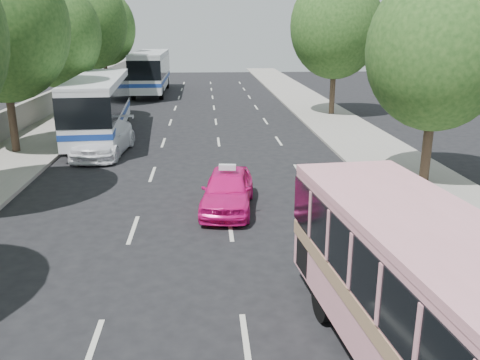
{
  "coord_description": "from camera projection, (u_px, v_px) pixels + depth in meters",
  "views": [
    {
      "loc": [
        0.3,
        -10.26,
        5.77
      ],
      "look_at": [
        1.27,
        3.61,
        1.6
      ],
      "focal_mm": 38.0,
      "sensor_mm": 36.0,
      "label": 1
    }
  ],
  "objects": [
    {
      "name": "ground",
      "position": [
        195.0,
        295.0,
        11.44
      ],
      "size": [
        120.0,
        120.0,
        0.0
      ],
      "primitive_type": "plane",
      "color": "black",
      "rests_on": "ground"
    },
    {
      "name": "sidewalk_left",
      "position": [
        56.0,
        129.0,
        29.96
      ],
      "size": [
        4.0,
        90.0,
        0.15
      ],
      "primitive_type": "cube",
      "color": "#9E998E",
      "rests_on": "ground"
    },
    {
      "name": "sidewalk_right",
      "position": [
        339.0,
        125.0,
        31.1
      ],
      "size": [
        4.0,
        90.0,
        0.12
      ],
      "primitive_type": "cube",
      "color": "#9E998E",
      "rests_on": "ground"
    },
    {
      "name": "low_wall",
      "position": [
        23.0,
        115.0,
        29.6
      ],
      "size": [
        0.3,
        90.0,
        1.5
      ],
      "primitive_type": "cube",
      "color": "#9E998E",
      "rests_on": "sidewalk_left"
    },
    {
      "name": "tree_left_c",
      "position": [
        1.0,
        20.0,
        22.42
      ],
      "size": [
        6.0,
        6.0,
        9.35
      ],
      "color": "#38281E",
      "rests_on": "ground"
    },
    {
      "name": "tree_left_d",
      "position": [
        55.0,
        30.0,
        30.22
      ],
      "size": [
        5.52,
        5.52,
        8.6
      ],
      "color": "#38281E",
      "rests_on": "ground"
    },
    {
      "name": "tree_left_e",
      "position": [
        85.0,
        19.0,
        37.64
      ],
      "size": [
        6.3,
        6.3,
        9.82
      ],
      "color": "#38281E",
      "rests_on": "ground"
    },
    {
      "name": "tree_left_f",
      "position": [
        103.0,
        25.0,
        45.39
      ],
      "size": [
        5.88,
        5.88,
        9.16
      ],
      "color": "#38281E",
      "rests_on": "ground"
    },
    {
      "name": "tree_right_near",
      "position": [
        441.0,
        45.0,
        18.12
      ],
      "size": [
        5.1,
        5.1,
        7.95
      ],
      "color": "#38281E",
      "rests_on": "ground"
    },
    {
      "name": "tree_right_far",
      "position": [
        337.0,
        22.0,
        33.16
      ],
      "size": [
        6.0,
        6.0,
        9.35
      ],
      "color": "#38281E",
      "rests_on": "ground"
    },
    {
      "name": "pink_bus",
      "position": [
        447.0,
        306.0,
        7.61
      ],
      "size": [
        3.14,
        9.11,
        2.85
      ],
      "rotation": [
        0.0,
        0.0,
        0.1
      ],
      "color": "pink",
      "rests_on": "ground"
    },
    {
      "name": "pink_taxi",
      "position": [
        228.0,
        190.0,
        16.67
      ],
      "size": [
        2.1,
        4.15,
        1.35
      ],
      "primitive_type": "imported",
      "rotation": [
        0.0,
        0.0,
        -0.13
      ],
      "color": "#ED1483",
      "rests_on": "ground"
    },
    {
      "name": "white_pickup",
      "position": [
        104.0,
        138.0,
        23.99
      ],
      "size": [
        2.58,
        5.41,
        1.52
      ],
      "primitive_type": "imported",
      "rotation": [
        0.0,
        0.0,
        -0.09
      ],
      "color": "white",
      "rests_on": "ground"
    },
    {
      "name": "tour_coach_front",
      "position": [
        99.0,
        102.0,
        27.0
      ],
      "size": [
        3.16,
        11.19,
        3.31
      ],
      "rotation": [
        0.0,
        0.0,
        0.07
      ],
      "color": "white",
      "rests_on": "ground"
    },
    {
      "name": "tour_coach_rear",
      "position": [
        151.0,
        69.0,
        46.04
      ],
      "size": [
        2.79,
        12.45,
        3.72
      ],
      "rotation": [
        0.0,
        0.0,
        0.01
      ],
      "color": "silver",
      "rests_on": "ground"
    },
    {
      "name": "taxi_roof_sign",
      "position": [
        227.0,
        167.0,
        16.45
      ],
      "size": [
        0.57,
        0.25,
        0.18
      ],
      "primitive_type": "cube",
      "rotation": [
        0.0,
        0.0,
        -0.13
      ],
      "color": "silver",
      "rests_on": "pink_taxi"
    }
  ]
}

